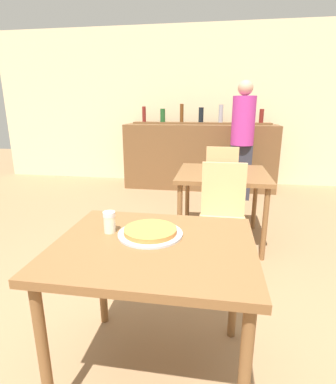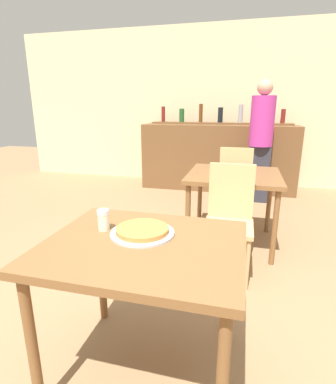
{
  "view_description": "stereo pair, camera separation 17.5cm",
  "coord_description": "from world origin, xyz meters",
  "px_view_note": "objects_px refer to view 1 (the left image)",
  "views": [
    {
      "loc": [
        0.28,
        -1.3,
        1.42
      ],
      "look_at": [
        -0.02,
        0.55,
        0.88
      ],
      "focal_mm": 28.0,
      "sensor_mm": 36.0,
      "label": 1
    },
    {
      "loc": [
        0.45,
        -1.26,
        1.42
      ],
      "look_at": [
        -0.02,
        0.55,
        0.88
      ],
      "focal_mm": 28.0,
      "sensor_mm": 36.0,
      "label": 2
    }
  ],
  "objects_px": {
    "chair_far_side_front": "(223,212)",
    "cheese_shaker": "(109,222)",
    "pizza_tray": "(150,232)",
    "person_standing": "(242,137)",
    "chair_far_side_back": "(221,179)"
  },
  "relations": [
    {
      "from": "pizza_tray",
      "to": "cheese_shaker",
      "type": "relative_size",
      "value": 2.95
    },
    {
      "from": "chair_far_side_front",
      "to": "cheese_shaker",
      "type": "distance_m",
      "value": 1.27
    },
    {
      "from": "pizza_tray",
      "to": "person_standing",
      "type": "height_order",
      "value": "person_standing"
    },
    {
      "from": "cheese_shaker",
      "to": "person_standing",
      "type": "xyz_separation_m",
      "value": [
        0.92,
        3.28,
        0.13
      ]
    },
    {
      "from": "chair_far_side_back",
      "to": "chair_far_side_front",
      "type": "bearing_deg",
      "value": 90.0
    },
    {
      "from": "person_standing",
      "to": "cheese_shaker",
      "type": "bearing_deg",
      "value": -105.64
    },
    {
      "from": "chair_far_side_front",
      "to": "pizza_tray",
      "type": "bearing_deg",
      "value": -110.17
    },
    {
      "from": "chair_far_side_front",
      "to": "pizza_tray",
      "type": "height_order",
      "value": "chair_far_side_front"
    },
    {
      "from": "pizza_tray",
      "to": "person_standing",
      "type": "relative_size",
      "value": 0.19
    },
    {
      "from": "chair_far_side_front",
      "to": "person_standing",
      "type": "distance_m",
      "value": 2.26
    },
    {
      "from": "chair_far_side_front",
      "to": "pizza_tray",
      "type": "xyz_separation_m",
      "value": [
        -0.4,
        -1.08,
        0.25
      ]
    },
    {
      "from": "pizza_tray",
      "to": "chair_far_side_front",
      "type": "bearing_deg",
      "value": 69.83
    },
    {
      "from": "cheese_shaker",
      "to": "person_standing",
      "type": "distance_m",
      "value": 3.41
    },
    {
      "from": "chair_far_side_front",
      "to": "pizza_tray",
      "type": "distance_m",
      "value": 1.18
    },
    {
      "from": "cheese_shaker",
      "to": "chair_far_side_front",
      "type": "bearing_deg",
      "value": 60.33
    }
  ]
}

